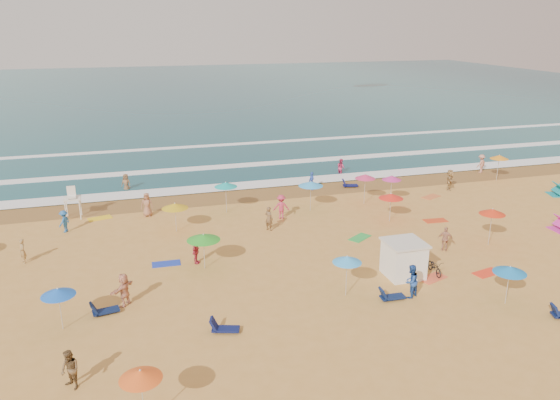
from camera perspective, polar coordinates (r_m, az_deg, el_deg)
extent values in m
plane|color=gold|center=(35.14, 1.24, -5.41)|extent=(220.00, 220.00, 0.00)
cube|color=#0C4756|center=(115.96, -11.50, 10.91)|extent=(220.00, 140.00, 0.18)
plane|color=olive|center=(46.45, -3.37, 0.56)|extent=(220.00, 220.00, 0.00)
cube|color=white|center=(48.76, -4.04, 1.52)|extent=(200.00, 2.20, 0.05)
cube|color=white|center=(55.37, -5.59, 3.52)|extent=(200.00, 1.60, 0.05)
cube|color=white|center=(64.96, -7.27, 5.66)|extent=(200.00, 1.20, 0.05)
cube|color=white|center=(32.36, 12.79, -6.11)|extent=(2.00, 2.00, 2.00)
cube|color=silver|center=(31.95, 12.92, -4.37)|extent=(2.20, 2.20, 0.12)
imported|color=black|center=(33.28, 15.86, -6.74)|extent=(0.75, 1.71, 0.87)
cone|color=#177ACA|center=(30.55, 22.90, -6.71)|extent=(1.69, 1.69, 0.35)
cone|color=#38ABFF|center=(41.93, 3.23, 1.71)|extent=(1.89, 1.89, 0.35)
cone|color=blue|center=(27.97, -22.19, -8.89)|extent=(1.60, 1.60, 0.35)
cone|color=red|center=(40.47, 11.53, 0.41)|extent=(1.78, 1.78, 0.35)
cone|color=#FB5C1A|center=(20.80, -14.37, -17.26)|extent=(1.54, 1.54, 0.35)
cone|color=gold|center=(38.42, -10.93, -0.60)|extent=(1.83, 1.83, 0.35)
cone|color=#D42F8D|center=(44.35, 11.60, 2.30)|extent=(1.53, 1.53, 0.35)
cone|color=orange|center=(53.90, 21.94, 4.19)|extent=(1.64, 1.64, 0.35)
cone|color=red|center=(37.85, 21.31, -1.13)|extent=(1.66, 1.66, 0.35)
cone|color=#15AEAC|center=(41.64, -5.69, 1.62)|extent=(1.74, 1.74, 0.35)
cone|color=green|center=(32.39, -8.00, -3.87)|extent=(1.98, 1.98, 0.35)
cone|color=#E1326B|center=(43.97, 8.90, 2.45)|extent=(1.63, 1.63, 0.35)
cone|color=#38A9FF|center=(29.15, 7.03, -6.17)|extent=(1.56, 1.56, 0.35)
cube|color=#0E1B46|center=(29.40, -17.72, -10.97)|extent=(1.38, 0.77, 0.34)
cube|color=#0F164B|center=(26.72, -5.70, -13.27)|extent=(1.41, 0.92, 0.34)
cube|color=#0E1E49|center=(29.94, 11.68, -9.89)|extent=(1.32, 0.61, 0.34)
cube|color=#101452|center=(48.87, 7.37, 1.54)|extent=(1.39, 0.83, 0.34)
cube|color=#1E38C1|center=(34.13, -11.80, -6.53)|extent=(1.73, 0.91, 0.03)
cube|color=yellow|center=(43.04, -18.31, -1.81)|extent=(1.86, 1.27, 0.03)
cube|color=#F25D39|center=(32.86, 15.66, -7.86)|extent=(1.89, 1.38, 0.03)
cube|color=red|center=(41.98, 15.93, -2.08)|extent=(1.76, 0.99, 0.03)
cube|color=green|center=(37.66, 8.34, -3.92)|extent=(1.89, 1.66, 0.03)
cube|color=#FC361C|center=(34.49, 20.83, -7.13)|extent=(1.84, 1.20, 0.03)
cube|color=orange|center=(47.53, 15.50, 0.33)|extent=(1.90, 1.48, 0.03)
imported|color=#213D9D|center=(47.64, 3.32, 2.00)|extent=(0.58, 0.68, 1.59)
imported|color=#2461AA|center=(40.90, -21.63, -2.08)|extent=(1.03, 1.17, 1.58)
imported|color=#A36A4B|center=(42.26, -13.73, -0.47)|extent=(0.98, 0.74, 1.82)
imported|color=brown|center=(24.25, -21.08, -16.24)|extent=(1.02, 1.05, 1.70)
imported|color=#A17E4A|center=(36.78, -25.32, -4.85)|extent=(0.57, 0.66, 1.54)
imported|color=#224A9E|center=(30.09, 13.52, -8.26)|extent=(1.13, 1.05, 1.85)
imported|color=#E19876|center=(29.63, -15.98, -8.98)|extent=(1.47, 1.60, 1.79)
imported|color=#C4315F|center=(52.96, 6.38, 3.39)|extent=(0.83, 0.97, 1.75)
imported|color=#BA2E43|center=(33.60, -8.78, -5.33)|extent=(0.77, 0.99, 1.56)
imported|color=tan|center=(49.81, 17.31, 2.04)|extent=(1.39, 1.68, 1.81)
imported|color=tan|center=(56.48, 20.28, 3.59)|extent=(1.33, 1.06, 1.79)
imported|color=#C2304F|center=(40.58, 0.13, -0.70)|extent=(1.31, 0.93, 1.84)
imported|color=brown|center=(49.36, -15.79, 1.68)|extent=(0.99, 0.86, 1.71)
imported|color=tan|center=(36.52, 16.90, -3.92)|extent=(1.00, 0.85, 1.61)
imported|color=brown|center=(38.32, -1.16, -1.94)|extent=(0.72, 0.76, 1.75)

